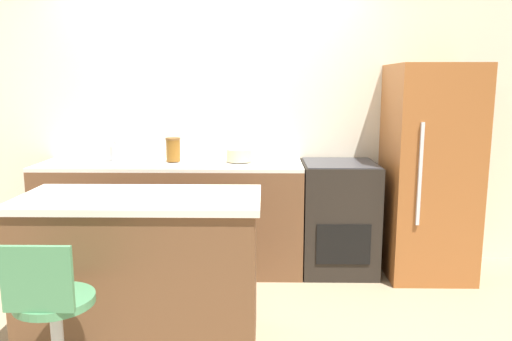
# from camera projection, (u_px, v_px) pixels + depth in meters

# --- Properties ---
(ground_plane) EXTENTS (14.00, 14.00, 0.00)m
(ground_plane) POSITION_uv_depth(u_px,v_px,m) (207.00, 283.00, 3.96)
(ground_plane) COLOR #998466
(wall_back) EXTENTS (8.00, 0.06, 2.60)m
(wall_back) POSITION_uv_depth(u_px,v_px,m) (213.00, 114.00, 4.36)
(wall_back) COLOR beige
(wall_back) RESTS_ON ground_plane
(back_counter) EXTENTS (2.17, 0.59, 0.92)m
(back_counter) POSITION_uv_depth(u_px,v_px,m) (172.00, 217.00, 4.20)
(back_counter) COLOR brown
(back_counter) RESTS_ON ground_plane
(kitchen_island) EXTENTS (1.42, 0.67, 0.92)m
(kitchen_island) POSITION_uv_depth(u_px,v_px,m) (143.00, 269.00, 3.01)
(kitchen_island) COLOR brown
(kitchen_island) RESTS_ON ground_plane
(oven_range) EXTENTS (0.61, 0.60, 0.92)m
(oven_range) POSITION_uv_depth(u_px,v_px,m) (338.00, 217.00, 4.17)
(oven_range) COLOR black
(oven_range) RESTS_ON ground_plane
(refrigerator) EXTENTS (0.66, 0.71, 1.72)m
(refrigerator) POSITION_uv_depth(u_px,v_px,m) (429.00, 172.00, 4.04)
(refrigerator) COLOR #995628
(refrigerator) RESTS_ON ground_plane
(stool_chair) EXTENTS (0.38, 0.38, 0.86)m
(stool_chair) POSITION_uv_depth(u_px,v_px,m) (54.00, 326.00, 2.41)
(stool_chair) COLOR #B7B7BC
(stool_chair) RESTS_ON ground_plane
(kettle) EXTENTS (0.15, 0.15, 0.20)m
(kettle) POSITION_uv_depth(u_px,v_px,m) (119.00, 152.00, 4.15)
(kettle) COLOR silver
(kettle) RESTS_ON back_counter
(mixing_bowl) EXTENTS (0.21, 0.21, 0.10)m
(mixing_bowl) POSITION_uv_depth(u_px,v_px,m) (239.00, 155.00, 4.14)
(mixing_bowl) COLOR #C1B28E
(mixing_bowl) RESTS_ON back_counter
(canister_jar) EXTENTS (0.12, 0.12, 0.20)m
(canister_jar) POSITION_uv_depth(u_px,v_px,m) (173.00, 149.00, 4.14)
(canister_jar) COLOR brown
(canister_jar) RESTS_ON back_counter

